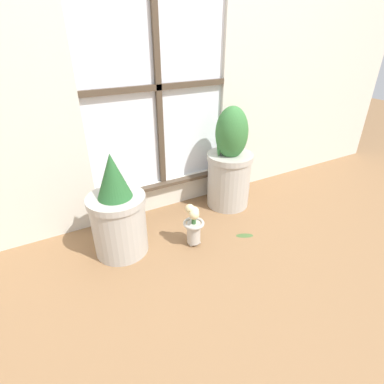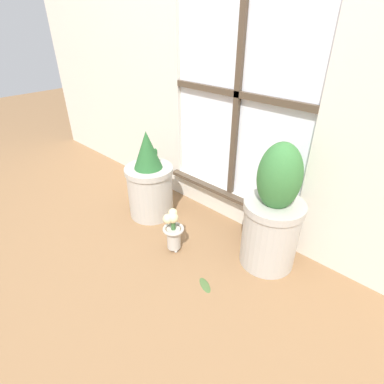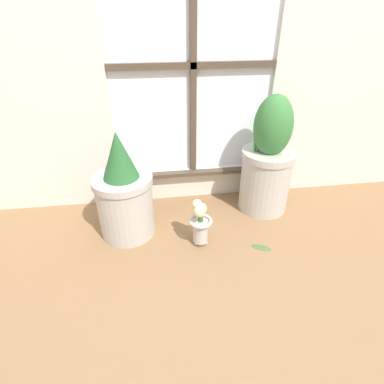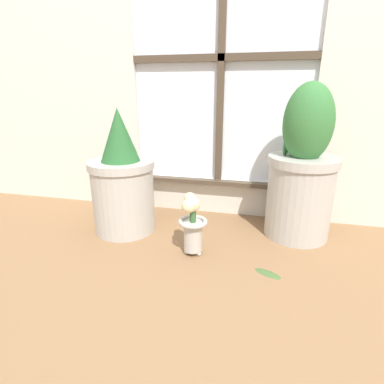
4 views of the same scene
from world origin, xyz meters
TOP-DOWN VIEW (x-y plane):
  - ground_plane at (0.00, 0.00)m, footprint 10.00×10.00m
  - wall_with_window at (0.00, 0.66)m, footprint 4.40×0.10m
  - potted_plant_left at (-0.42, 0.30)m, footprint 0.32×0.32m
  - potted_plant_right at (0.42, 0.44)m, footprint 0.32×0.32m
  - flower_vase at (-0.03, 0.14)m, footprint 0.13×0.13m
  - fallen_leaf at (0.29, 0.06)m, footprint 0.12×0.09m

SIDE VIEW (x-z plane):
  - ground_plane at x=0.00m, z-range 0.00..0.00m
  - fallen_leaf at x=0.29m, z-range 0.00..0.01m
  - flower_vase at x=-0.03m, z-range 0.01..0.29m
  - potted_plant_left at x=-0.42m, z-range -0.05..0.56m
  - potted_plant_right at x=0.42m, z-range -0.05..0.68m
  - wall_with_window at x=0.00m, z-range 0.02..2.52m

